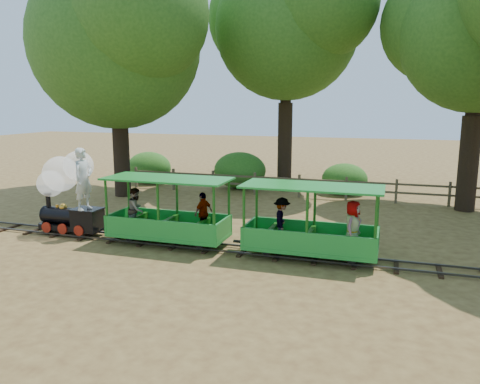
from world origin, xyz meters
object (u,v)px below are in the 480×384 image
(carriage_rear, at_px, (312,229))
(fence, at_px, (322,186))
(carriage_front, at_px, (166,218))
(locomotive, at_px, (67,186))

(carriage_rear, height_order, fence, carriage_rear)
(carriage_front, bearing_deg, locomotive, 179.36)
(carriage_rear, relative_size, fence, 0.20)
(locomotive, xyz_separation_m, carriage_front, (3.37, -0.04, -0.75))
(locomotive, relative_size, carriage_front, 0.78)
(locomotive, distance_m, fence, 10.44)
(fence, bearing_deg, carriage_rear, -83.85)
(locomotive, distance_m, carriage_front, 3.45)
(carriage_front, distance_m, carriage_rear, 4.19)
(carriage_rear, xyz_separation_m, fence, (-0.86, 8.02, -0.24))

